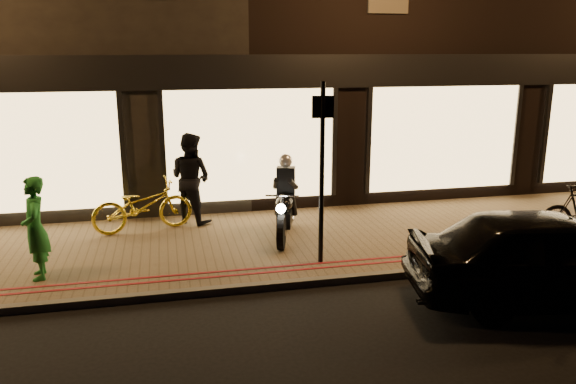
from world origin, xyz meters
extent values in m
plane|color=black|center=(0.00, 0.00, 0.00)|extent=(90.00, 90.00, 0.00)
cube|color=brown|center=(0.00, 2.00, 0.06)|extent=(50.00, 4.00, 0.12)
cube|color=#59544C|center=(0.00, 0.05, 0.06)|extent=(50.00, 0.14, 0.12)
cube|color=maroon|center=(0.00, 0.45, 0.12)|extent=(50.00, 0.06, 0.01)
cube|color=maroon|center=(0.00, 0.65, 0.12)|extent=(50.00, 0.06, 0.01)
cube|color=black|center=(6.00, 9.00, 4.25)|extent=(12.00, 10.00, 8.50)
cube|color=black|center=(0.00, 3.95, 3.15)|extent=(48.00, 0.12, 0.70)
cube|color=#F0C578|center=(-4.50, 3.94, 1.61)|extent=(3.60, 0.06, 2.38)
cube|color=#F0C578|center=(0.00, 3.94, 1.61)|extent=(3.60, 0.06, 2.38)
cube|color=#F0C578|center=(4.50, 3.94, 1.61)|extent=(3.60, 0.06, 2.38)
cylinder|color=black|center=(0.14, 1.48, 0.44)|extent=(0.31, 0.65, 0.64)
cylinder|color=black|center=(0.54, 2.72, 0.44)|extent=(0.31, 0.65, 0.64)
cylinder|color=silver|center=(0.14, 1.48, 0.44)|extent=(0.18, 0.18, 0.14)
cylinder|color=silver|center=(0.54, 2.72, 0.44)|extent=(0.18, 0.18, 0.14)
cube|color=black|center=(0.35, 2.14, 0.52)|extent=(0.46, 0.75, 0.30)
ellipsoid|color=black|center=(0.32, 2.02, 0.82)|extent=(0.46, 0.58, 0.29)
cube|color=black|center=(0.45, 2.43, 0.82)|extent=(0.38, 0.59, 0.09)
cylinder|color=silver|center=(0.19, 1.62, 1.07)|extent=(0.58, 0.21, 0.03)
cylinder|color=silver|center=(0.16, 1.52, 0.74)|extent=(0.15, 0.33, 0.71)
sphere|color=white|center=(0.12, 1.39, 0.90)|extent=(0.21, 0.21, 0.17)
cylinder|color=silver|center=(0.61, 2.54, 0.40)|extent=(0.23, 0.55, 0.07)
cube|color=black|center=(0.41, 2.31, 1.17)|extent=(0.39, 0.31, 0.55)
sphere|color=silver|center=(0.39, 2.25, 1.58)|extent=(0.33, 0.33, 0.26)
cylinder|color=black|center=(0.16, 2.05, 1.20)|extent=(0.19, 0.61, 0.34)
cylinder|color=black|center=(0.46, 1.95, 1.20)|extent=(0.34, 0.58, 0.34)
cylinder|color=black|center=(0.26, 2.31, 0.72)|extent=(0.12, 0.27, 0.46)
cylinder|color=black|center=(0.53, 2.23, 0.72)|extent=(0.25, 0.29, 0.46)
cylinder|color=black|center=(0.66, 0.74, 1.62)|extent=(0.09, 0.09, 3.00)
cube|color=black|center=(0.66, 0.74, 2.72)|extent=(0.35, 0.06, 0.35)
imported|color=yellow|center=(-2.30, 3.10, 0.63)|extent=(2.04, 1.07, 1.02)
imported|color=#207A2D|center=(-3.82, 1.04, 0.93)|extent=(0.50, 0.65, 1.62)
imported|color=black|center=(-1.33, 3.50, 1.05)|extent=(1.15, 1.12, 1.86)
imported|color=black|center=(3.57, -1.22, 0.70)|extent=(4.33, 2.35, 1.40)
camera|label=1|loc=(-1.80, -7.84, 3.59)|focal=35.00mm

